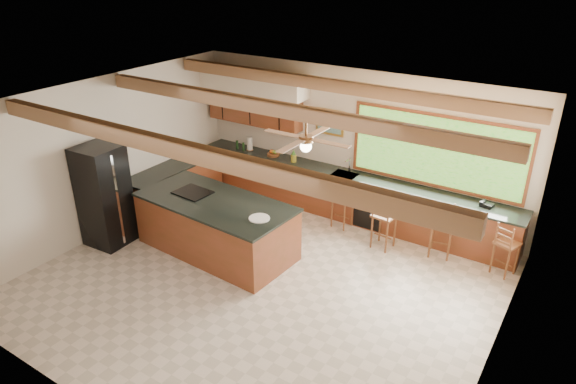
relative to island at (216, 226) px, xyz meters
The scene contains 9 objects.
ground 1.45m from the island, 16.74° to the right, with size 7.20×7.20×0.00m, color beige.
room_shell 2.06m from the island, 13.00° to the left, with size 7.27×6.54×3.02m.
counter_run 2.18m from the island, 77.23° to the left, with size 7.12×3.10×1.24m.
island is the anchor object (origin of this frame).
refrigerator 2.15m from the island, 155.95° to the right, with size 0.78×0.76×1.91m.
bar_stool_a 2.51m from the island, 53.11° to the left, with size 0.40×0.40×1.02m.
bar_stool_b 4.03m from the island, 29.72° to the left, with size 0.48×0.48×1.15m.
bar_stool_c 3.04m from the island, 33.98° to the left, with size 0.43×0.43×1.10m.
bar_stool_d 5.02m from the island, 23.55° to the left, with size 0.45×0.45×0.98m.
Camera 1 is at (4.22, -5.77, 5.01)m, focal length 32.00 mm.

